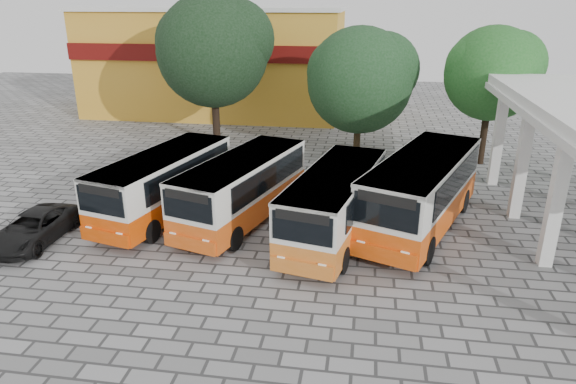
% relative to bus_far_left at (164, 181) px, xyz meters
% --- Properties ---
extents(ground, '(90.00, 90.00, 0.00)m').
position_rel_bus_far_left_xyz_m(ground, '(7.14, -3.99, -1.59)').
color(ground, slate).
rests_on(ground, ground).
extents(shophouse_block, '(20.40, 10.40, 8.30)m').
position_rel_bus_far_left_xyz_m(shophouse_block, '(-3.86, 22.00, 2.57)').
color(shophouse_block, gold).
rests_on(shophouse_block, ground).
extents(bus_far_left, '(4.07, 8.06, 2.76)m').
position_rel_bus_far_left_xyz_m(bus_far_left, '(0.00, 0.00, 0.00)').
color(bus_far_left, '#CE3C01').
rests_on(bus_far_left, ground).
extents(bus_centre_left, '(4.40, 8.13, 2.76)m').
position_rel_bus_far_left_xyz_m(bus_centre_left, '(3.47, -0.09, 0.00)').
color(bus_centre_left, '#CB4B0E').
rests_on(bus_centre_left, ground).
extents(bus_centre_right, '(3.90, 8.02, 2.75)m').
position_rel_bus_far_left_xyz_m(bus_centre_right, '(7.41, -1.20, -0.00)').
color(bus_centre_right, '#C9661D').
rests_on(bus_centre_right, ground).
extents(bus_far_right, '(5.53, 9.09, 3.06)m').
position_rel_bus_far_left_xyz_m(bus_far_right, '(10.79, 0.23, 0.18)').
color(bus_far_right, '#D04608').
rests_on(bus_far_right, ground).
extents(tree_left, '(7.26, 6.92, 9.33)m').
position_rel_bus_far_left_xyz_m(tree_left, '(-1.08, 11.91, 4.50)').
color(tree_left, black).
rests_on(tree_left, ground).
extents(tree_middle, '(6.53, 6.22, 7.52)m').
position_rel_bus_far_left_xyz_m(tree_middle, '(8.01, 11.07, 3.02)').
color(tree_middle, '#3C2E19').
rests_on(tree_middle, ground).
extents(tree_right, '(5.35, 5.10, 7.64)m').
position_rel_bus_far_left_xyz_m(tree_right, '(15.10, 10.00, 3.67)').
color(tree_right, black).
rests_on(tree_right, ground).
extents(parked_car, '(1.96, 4.25, 1.18)m').
position_rel_bus_far_left_xyz_m(parked_car, '(-4.10, -3.27, -1.00)').
color(parked_car, black).
rests_on(parked_car, ground).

